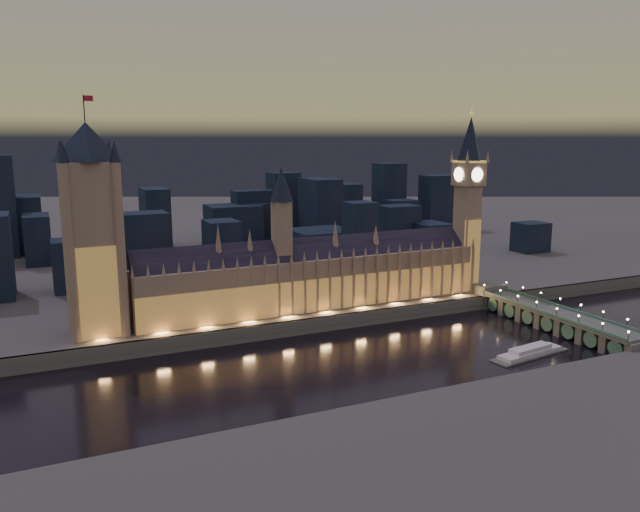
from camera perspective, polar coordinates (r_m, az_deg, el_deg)
name	(u,v)px	position (r m, az deg, el deg)	size (l,w,h in m)	color
ground_plane	(359,355)	(298.62, 3.57, -9.07)	(2000.00, 2000.00, 0.00)	black
north_bank	(157,219)	(784.79, -14.66, 3.30)	(2000.00, 960.00, 8.00)	#40443C
embankment_wall	(322,324)	(332.17, 0.22, -6.25)	(2000.00, 2.50, 8.00)	#464847
palace_of_westminster	(314,275)	(346.61, -0.51, -1.70)	(202.00, 24.60, 78.00)	#8F6E59
victoria_tower	(92,219)	(312.31, -20.15, 3.18)	(31.68, 31.68, 112.35)	#8F6E59
elizabeth_tower	(468,189)	(393.46, 13.41, 6.01)	(18.00, 18.00, 112.11)	#8F6E59
westminster_bridge	(548,317)	(360.25, 20.14, -5.24)	(17.74, 113.00, 15.90)	#464847
river_boat	(530,352)	(313.69, 18.66, -8.35)	(45.21, 16.39, 4.50)	#464847
city_backdrop	(259,223)	(526.64, -5.56, 3.06)	(449.76, 215.63, 79.99)	black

